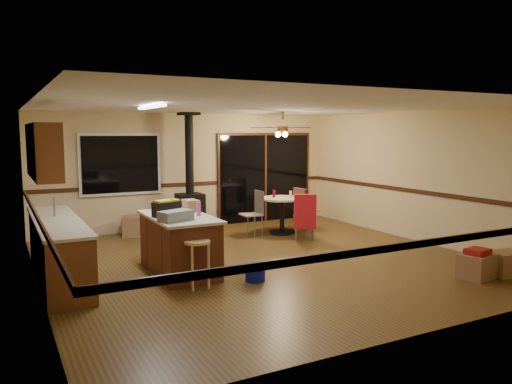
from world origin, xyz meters
TOP-DOWN VIEW (x-y plane):
  - floor at (0.00, 0.00)m, footprint 7.00×7.00m
  - ceiling at (0.00, 0.00)m, footprint 7.00×7.00m
  - wall_back at (0.00, 3.50)m, footprint 7.00×0.00m
  - wall_front at (0.00, -3.50)m, footprint 7.00×0.00m
  - wall_left at (-3.50, 0.00)m, footprint 0.00×7.00m
  - wall_right at (3.50, 0.00)m, footprint 0.00×7.00m
  - chair_rail at (0.00, 0.00)m, footprint 7.00×7.00m
  - window at (-1.60, 3.45)m, footprint 1.72×0.10m
  - sliding_door at (1.90, 3.45)m, footprint 2.52×0.10m
  - lower_cabinets at (-3.20, 0.50)m, footprint 0.60×3.00m
  - countertop at (-3.20, 0.50)m, footprint 0.64×3.04m
  - upper_cabinets at (-3.33, 0.70)m, footprint 0.35×2.00m
  - kitchen_island at (-1.50, 0.00)m, footprint 0.88×1.68m
  - wood_stove at (-0.20, 3.05)m, footprint 0.55×0.50m
  - ceiling_fan at (1.47, 1.88)m, footprint 0.24×0.24m
  - fluorescent_strip at (-1.80, 0.30)m, footprint 0.10×1.20m
  - toolbox_grey at (-1.69, -0.41)m, footprint 0.54×0.41m
  - toolbox_black at (-1.69, 0.00)m, footprint 0.46×0.33m
  - toolbox_yellow_lid at (-1.69, 0.00)m, footprint 0.40×0.29m
  - box_on_island at (-1.20, 0.29)m, footprint 0.23×0.30m
  - bottle_dark at (-1.60, 0.02)m, footprint 0.09×0.09m
  - bottle_pink at (-1.24, -0.18)m, footprint 0.07×0.07m
  - bottle_white at (-1.57, 0.57)m, footprint 0.07×0.07m
  - bar_stool at (-1.53, -0.84)m, footprint 0.40×0.40m
  - blue_bucket at (-0.66, -0.93)m, footprint 0.33×0.33m
  - dining_table at (1.47, 1.88)m, footprint 0.94×0.94m
  - glass_red at (1.32, 1.98)m, footprint 0.08×0.08m
  - glass_cream at (1.65, 1.83)m, footprint 0.08×0.08m
  - chair_left at (0.87, 1.98)m, footprint 0.42×0.41m
  - chair_near at (1.48, 1.02)m, footprint 0.58×0.60m
  - chair_right at (1.98, 1.92)m, footprint 0.48×0.45m
  - box_under_window at (-1.41, 3.10)m, footprint 0.62×0.54m
  - box_corner_a at (2.33, -2.36)m, footprint 0.54×0.48m
  - box_corner_b at (2.86, -2.46)m, footprint 0.52×0.47m
  - box_small_red at (2.33, -2.36)m, footprint 0.37×0.33m

SIDE VIEW (x-z plane):
  - floor at x=0.00m, z-range 0.00..0.00m
  - blue_bucket at x=-0.66m, z-range 0.00..0.25m
  - box_corner_a at x=2.33m, z-range 0.00..0.36m
  - box_corner_b at x=2.86m, z-range 0.00..0.37m
  - box_under_window at x=-1.41m, z-range 0.00..0.42m
  - bar_stool at x=-1.53m, z-range 0.00..0.67m
  - box_small_red at x=2.33m, z-range 0.36..0.45m
  - lower_cabinets at x=-3.20m, z-range 0.00..0.86m
  - kitchen_island at x=-1.50m, z-range 0.00..0.90m
  - dining_table at x=1.47m, z-range 0.14..0.92m
  - chair_left at x=0.87m, z-range 0.33..0.85m
  - chair_near at x=1.48m, z-range 0.25..0.95m
  - chair_right at x=1.98m, z-range 0.25..0.95m
  - wood_stove at x=-0.20m, z-range -0.53..1.99m
  - glass_cream at x=1.65m, z-range 0.78..0.92m
  - glass_red at x=1.32m, z-range 0.78..0.95m
  - countertop at x=-3.20m, z-range 0.86..0.90m
  - toolbox_grey at x=-1.69m, z-range 0.90..1.05m
  - bottle_white at x=-1.57m, z-range 0.90..1.08m
  - box_on_island at x=-1.20m, z-range 0.90..1.09m
  - chair_rail at x=0.00m, z-range 0.96..1.04m
  - bottle_pink at x=-1.24m, z-range 0.90..1.11m
  - toolbox_black at x=-1.69m, z-range 0.90..1.13m
  - bottle_dark at x=-1.60m, z-range 0.90..1.16m
  - sliding_door at x=1.90m, z-range 0.00..2.10m
  - toolbox_yellow_lid at x=-1.69m, z-range 1.13..1.16m
  - wall_back at x=0.00m, z-range -2.20..4.80m
  - wall_front at x=0.00m, z-range -2.20..4.80m
  - wall_left at x=-3.50m, z-range -2.20..4.80m
  - wall_right at x=3.50m, z-range -2.20..4.80m
  - window at x=-1.60m, z-range 0.84..2.16m
  - upper_cabinets at x=-3.33m, z-range 1.50..2.30m
  - ceiling_fan at x=1.47m, z-range 1.94..2.49m
  - fluorescent_strip at x=-1.80m, z-range 2.54..2.58m
  - ceiling at x=0.00m, z-range 2.60..2.60m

